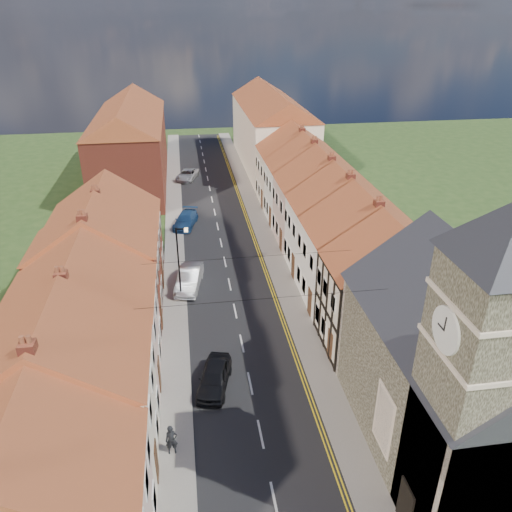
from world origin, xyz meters
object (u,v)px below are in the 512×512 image
at_px(lamppost, 180,260).
at_px(car_far, 186,220).
at_px(car_mid, 189,279).
at_px(pedestrian_left, 172,440).
at_px(car_near, 214,377).
at_px(car_distant, 187,175).
at_px(church, 474,360).

bearing_deg(lamppost, car_far, 87.60).
height_order(car_mid, pedestrian_left, pedestrian_left).
relative_size(lamppost, car_far, 1.29).
bearing_deg(car_mid, car_far, 101.35).
bearing_deg(car_near, car_far, 107.10).
distance_m(car_mid, pedestrian_left, 16.73).
height_order(car_mid, car_distant, car_mid).
relative_size(church, car_distant, 3.30).
bearing_deg(car_near, car_distant, 105.28).
relative_size(car_far, pedestrian_left, 2.75).
bearing_deg(car_far, car_near, -72.46).
bearing_deg(car_far, car_mid, -75.00).
height_order(car_near, pedestrian_left, pedestrian_left).
relative_size(church, lamppost, 2.53).
xyz_separation_m(car_mid, car_far, (0.00, 12.58, -0.12)).
distance_m(car_near, pedestrian_left, 5.31).
bearing_deg(lamppost, car_mid, 73.39).
bearing_deg(church, car_distant, 104.39).
bearing_deg(car_near, church, -15.91).
xyz_separation_m(car_near, car_mid, (-1.09, 11.98, 0.09)).
height_order(lamppost, car_mid, lamppost).
bearing_deg(car_distant, car_far, -74.30).
height_order(car_distant, pedestrian_left, pedestrian_left).
relative_size(car_far, car_distant, 1.01).
bearing_deg(car_far, car_distant, 102.82).
xyz_separation_m(car_near, car_far, (-1.09, 24.56, -0.03)).
bearing_deg(pedestrian_left, church, -11.97).
distance_m(car_near, car_distant, 39.93).
height_order(church, lamppost, church).
distance_m(car_far, pedestrian_left, 29.28).
xyz_separation_m(lamppost, car_distant, (1.20, 30.00, -2.90)).
xyz_separation_m(car_mid, pedestrian_left, (-1.39, -16.67, 0.17)).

